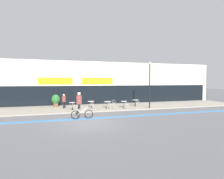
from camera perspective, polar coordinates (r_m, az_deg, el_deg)
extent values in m
plane|color=#5B5B60|center=(12.91, -7.48, -11.06)|extent=(120.00, 120.00, 0.00)
cube|color=gray|center=(19.97, -10.55, -6.04)|extent=(40.00, 5.50, 0.12)
cube|color=beige|center=(24.48, -11.64, 2.04)|extent=(40.00, 4.00, 5.65)
cube|color=black|center=(22.58, -11.24, -1.83)|extent=(38.80, 0.10, 2.40)
cube|color=beige|center=(22.54, -11.28, 2.74)|extent=(39.20, 0.14, 1.20)
cube|color=orange|center=(22.41, -17.91, 2.67)|extent=(4.06, 0.08, 0.84)
cube|color=orange|center=(22.82, -4.74, 2.78)|extent=(4.06, 0.08, 0.84)
cube|color=#3D7AB7|center=(14.67, -8.54, -9.38)|extent=(36.00, 0.70, 0.01)
cylinder|color=black|center=(18.59, -12.86, -6.47)|extent=(0.34, 0.34, 0.02)
cylinder|color=black|center=(18.54, -12.87, -5.36)|extent=(0.07, 0.07, 0.75)
cylinder|color=silver|center=(18.49, -12.88, -4.16)|extent=(0.62, 0.62, 0.02)
cylinder|color=black|center=(19.66, -6.87, -5.94)|extent=(0.39, 0.39, 0.02)
cylinder|color=black|center=(19.61, -6.87, -4.95)|extent=(0.07, 0.07, 0.71)
cylinder|color=silver|center=(19.56, -6.88, -3.88)|extent=(0.71, 0.71, 0.02)
cylinder|color=black|center=(19.24, -1.43, -6.10)|extent=(0.43, 0.43, 0.02)
cylinder|color=black|center=(19.19, -1.43, -5.08)|extent=(0.07, 0.07, 0.72)
cylinder|color=silver|center=(19.15, -1.44, -3.97)|extent=(0.78, 0.78, 0.02)
cylinder|color=black|center=(19.49, 3.92, -6.00)|extent=(0.37, 0.37, 0.02)
cylinder|color=black|center=(19.44, 3.92, -4.97)|extent=(0.07, 0.07, 0.72)
cylinder|color=silver|center=(19.40, 3.92, -3.88)|extent=(0.67, 0.67, 0.02)
cylinder|color=black|center=(21.18, 7.62, -5.32)|extent=(0.39, 0.39, 0.02)
cylinder|color=black|center=(21.14, 7.63, -4.40)|extent=(0.07, 0.07, 0.71)
cylinder|color=silver|center=(21.10, 7.63, -3.41)|extent=(0.72, 0.72, 0.02)
cylinder|color=#B7B2AD|center=(17.99, -12.78, -5.42)|extent=(0.40, 0.40, 0.03)
cylinder|color=#B7B2AD|center=(18.15, -13.23, -6.07)|extent=(0.03, 0.03, 0.42)
cylinder|color=#B7B2AD|center=(18.16, -12.34, -6.05)|extent=(0.03, 0.03, 0.42)
cylinder|color=#B7B2AD|center=(17.87, -13.20, -6.20)|extent=(0.03, 0.03, 0.42)
cylinder|color=#B7B2AD|center=(17.89, -12.30, -6.18)|extent=(0.03, 0.03, 0.42)
torus|color=#B7B2AD|center=(17.78, -12.76, -4.65)|extent=(0.03, 0.41, 0.41)
cylinder|color=#B7B2AD|center=(17.79, -13.31, -5.09)|extent=(0.03, 0.03, 0.23)
cylinder|color=#B7B2AD|center=(17.81, -12.20, -5.08)|extent=(0.03, 0.03, 0.23)
cylinder|color=#B7B2AD|center=(18.57, -11.17, -5.15)|extent=(0.44, 0.44, 0.03)
cylinder|color=#B7B2AD|center=(18.44, -11.51, -5.92)|extent=(0.03, 0.03, 0.42)
cylinder|color=#B7B2AD|center=(18.71, -11.67, -5.79)|extent=(0.03, 0.03, 0.42)
cylinder|color=#B7B2AD|center=(18.49, -10.65, -5.88)|extent=(0.03, 0.03, 0.42)
cylinder|color=#B7B2AD|center=(18.76, -10.82, -5.76)|extent=(0.03, 0.03, 0.42)
torus|color=#B7B2AD|center=(18.57, -10.66, -4.33)|extent=(0.41, 0.07, 0.41)
cylinder|color=#B7B2AD|center=(18.42, -10.55, -4.81)|extent=(0.03, 0.03, 0.23)
cylinder|color=#B7B2AD|center=(18.75, -10.76, -4.68)|extent=(0.03, 0.03, 0.23)
cylinder|color=#B7B2AD|center=(19.06, -6.61, -4.92)|extent=(0.43, 0.43, 0.03)
cylinder|color=#B7B2AD|center=(19.19, -7.12, -5.55)|extent=(0.03, 0.03, 0.42)
cylinder|color=#B7B2AD|center=(19.26, -6.31, -5.52)|extent=(0.03, 0.03, 0.42)
cylinder|color=#B7B2AD|center=(18.92, -6.92, -5.66)|extent=(0.03, 0.03, 0.42)
cylinder|color=#B7B2AD|center=(18.99, -6.09, -5.63)|extent=(0.03, 0.03, 0.42)
torus|color=#B7B2AD|center=(18.86, -6.49, -4.19)|extent=(0.06, 0.41, 0.41)
cylinder|color=#B7B2AD|center=(18.84, -6.99, -4.62)|extent=(0.03, 0.03, 0.23)
cylinder|color=#B7B2AD|center=(18.92, -5.98, -4.58)|extent=(0.03, 0.03, 0.23)
cylinder|color=#B7B2AD|center=(18.66, -1.01, -5.07)|extent=(0.45, 0.45, 0.03)
cylinder|color=#B7B2AD|center=(18.81, -1.48, -5.70)|extent=(0.03, 0.03, 0.42)
cylinder|color=#B7B2AD|center=(18.84, -0.63, -5.68)|extent=(0.03, 0.03, 0.42)
cylinder|color=#B7B2AD|center=(18.53, -1.39, -5.82)|extent=(0.03, 0.03, 0.42)
cylinder|color=#B7B2AD|center=(18.57, -0.53, -5.80)|extent=(0.03, 0.03, 0.42)
torus|color=#B7B2AD|center=(18.45, -0.95, -4.33)|extent=(0.09, 0.41, 0.41)
cylinder|color=#B7B2AD|center=(18.45, -1.48, -4.75)|extent=(0.03, 0.03, 0.23)
cylinder|color=#B7B2AD|center=(18.49, -0.42, -4.74)|extent=(0.03, 0.03, 0.23)
cylinder|color=#B7B2AD|center=(19.33, 0.15, -4.80)|extent=(0.45, 0.45, 0.03)
cylinder|color=#B7B2AD|center=(19.20, -0.21, -5.52)|extent=(0.03, 0.03, 0.42)
cylinder|color=#B7B2AD|center=(19.47, -0.32, -5.41)|extent=(0.03, 0.03, 0.42)
cylinder|color=#B7B2AD|center=(19.24, 0.62, -5.51)|extent=(0.03, 0.03, 0.42)
cylinder|color=#B7B2AD|center=(19.51, 0.50, -5.39)|extent=(0.03, 0.03, 0.42)
torus|color=#B7B2AD|center=(19.32, 0.65, -4.02)|extent=(0.41, 0.08, 0.41)
cylinder|color=#B7B2AD|center=(19.17, 0.73, -4.48)|extent=(0.03, 0.03, 0.23)
cylinder|color=#B7B2AD|center=(19.50, 0.58, -4.35)|extent=(0.03, 0.03, 0.23)
cylinder|color=#B7B2AD|center=(18.92, 4.49, -4.96)|extent=(0.40, 0.40, 0.03)
cylinder|color=#B7B2AD|center=(19.03, 3.94, -5.60)|extent=(0.03, 0.03, 0.42)
cylinder|color=#B7B2AD|center=(19.13, 4.73, -5.56)|extent=(0.03, 0.03, 0.42)
cylinder|color=#B7B2AD|center=(18.77, 4.23, -5.72)|extent=(0.03, 0.03, 0.42)
cylinder|color=#B7B2AD|center=(18.87, 5.03, -5.68)|extent=(0.03, 0.03, 0.42)
torus|color=#B7B2AD|center=(18.73, 4.67, -4.23)|extent=(0.03, 0.41, 0.41)
cylinder|color=#B7B2AD|center=(18.69, 4.18, -4.66)|extent=(0.03, 0.03, 0.23)
cylinder|color=#B7B2AD|center=(18.81, 5.16, -4.62)|extent=(0.03, 0.03, 0.23)
cylinder|color=#B7B2AD|center=(20.63, 8.24, -4.35)|extent=(0.42, 0.42, 0.03)
cylinder|color=#B7B2AD|center=(20.74, 7.74, -4.94)|extent=(0.03, 0.03, 0.42)
cylinder|color=#B7B2AD|center=(20.84, 8.46, -4.91)|extent=(0.03, 0.03, 0.42)
cylinder|color=#B7B2AD|center=(20.48, 8.01, -5.04)|extent=(0.03, 0.03, 0.42)
cylinder|color=#B7B2AD|center=(20.58, 8.74, -5.01)|extent=(0.03, 0.03, 0.42)
torus|color=#B7B2AD|center=(20.44, 8.41, -3.68)|extent=(0.05, 0.41, 0.41)
cylinder|color=#B7B2AD|center=(20.40, 7.96, -4.07)|extent=(0.03, 0.03, 0.23)
cylinder|color=#B7B2AD|center=(20.52, 8.86, -4.04)|extent=(0.03, 0.03, 0.23)
cylinder|color=brown|center=(21.54, -17.87, -4.73)|extent=(0.59, 0.59, 0.44)
ellipsoid|color=#28662D|center=(21.47, -17.89, -3.08)|extent=(0.95, 0.95, 1.14)
cylinder|color=black|center=(19.64, 12.20, 1.10)|extent=(0.12, 0.12, 4.86)
sphere|color=beige|center=(19.74, 12.28, 8.40)|extent=(0.26, 0.26, 0.26)
torus|color=black|center=(14.69, -7.59, -7.97)|extent=(0.71, 0.08, 0.71)
torus|color=black|center=(14.54, -11.88, -8.11)|extent=(0.71, 0.08, 0.71)
cylinder|color=silver|center=(14.56, -9.52, -6.88)|extent=(0.85, 0.07, 0.64)
cylinder|color=silver|center=(14.53, -10.68, -7.12)|extent=(0.04, 0.04, 0.49)
cylinder|color=silver|center=(14.58, -7.82, -5.66)|extent=(0.04, 0.48, 0.03)
cylinder|color=black|center=(14.55, -10.74, -5.36)|extent=(0.16, 0.16, 0.38)
cylinder|color=black|center=(14.38, -10.65, -5.45)|extent=(0.16, 0.16, 0.38)
cylinder|color=brown|center=(14.40, -10.71, -3.28)|extent=(0.47, 0.47, 0.70)
sphere|color=beige|center=(14.36, -10.73, -1.37)|extent=(0.26, 0.26, 0.26)
cylinder|color=black|center=(19.68, -15.45, -4.98)|extent=(0.16, 0.16, 0.72)
cylinder|color=black|center=(19.83, -15.39, -4.92)|extent=(0.16, 0.16, 0.72)
cylinder|color=brown|center=(19.68, -15.44, -3.00)|extent=(0.46, 0.46, 0.63)
sphere|color=beige|center=(19.64, -15.46, -1.75)|extent=(0.24, 0.24, 0.24)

